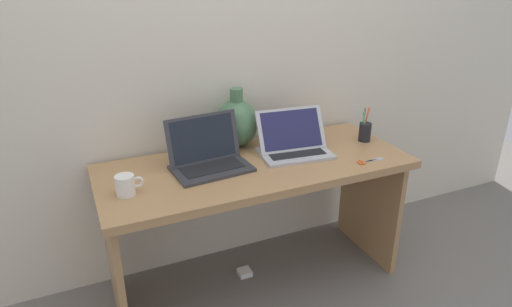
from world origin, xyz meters
The scene contains 10 objects.
ground_plane centered at (0.00, 0.00, 0.00)m, with size 6.00×6.00×0.00m, color slate.
back_wall centered at (0.00, 0.35, 1.20)m, with size 4.40×0.04×2.40m, color beige.
desk centered at (0.00, 0.00, 0.56)m, with size 1.50×0.61×0.70m.
laptop_left centered at (-0.22, 0.05, 0.77)m, with size 0.37×0.27×0.24m.
laptop_right centered at (0.22, 0.04, 0.76)m, with size 0.38×0.28×0.21m.
green_vase centered at (0.00, 0.25, 0.83)m, with size 0.22×0.22×0.31m.
coffee_mug centered at (-0.62, -0.07, 0.75)m, with size 0.12×0.08×0.09m.
pen_cup centered at (0.65, 0.03, 0.76)m, with size 0.06×0.06×0.18m.
scissors centered at (0.49, -0.21, 0.71)m, with size 0.15×0.05×0.01m.
power_brick centered at (-0.04, 0.07, 0.01)m, with size 0.07×0.07×0.03m, color white.
Camera 1 is at (-0.80, -1.81, 1.61)m, focal length 31.66 mm.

